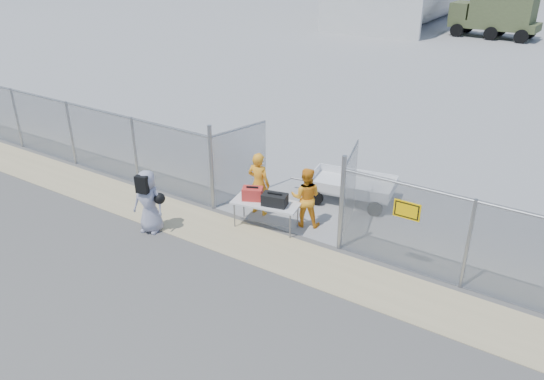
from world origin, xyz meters
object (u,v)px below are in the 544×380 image
Objects in this scene: security_worker_right at (306,197)px; utility_trailer at (352,188)px; folding_table at (266,215)px; visitor at (149,201)px; security_worker_left at (259,184)px.

utility_trailer is (0.41, 2.02, -0.45)m from security_worker_right.
visitor reaches higher than folding_table.
security_worker_right is (1.41, 0.13, -0.08)m from security_worker_left.
security_worker_left is (-0.60, 0.56, 0.54)m from folding_table.
security_worker_left is 1.10× the size of security_worker_right.
security_worker_left is at bearing -140.19° from utility_trailer.
security_worker_left is at bearing -17.25° from security_worker_right.
folding_table is at bearing -124.17° from utility_trailer.
visitor is 0.54× the size of utility_trailer.
security_worker_left reaches higher than utility_trailer.
utility_trailer is at bearing -133.25° from security_worker_left.
folding_table is 0.98m from security_worker_left.
folding_table is 1.03× the size of visitor.
security_worker_right is at bearing 29.49° from folding_table.
folding_table is 1.07× the size of security_worker_right.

